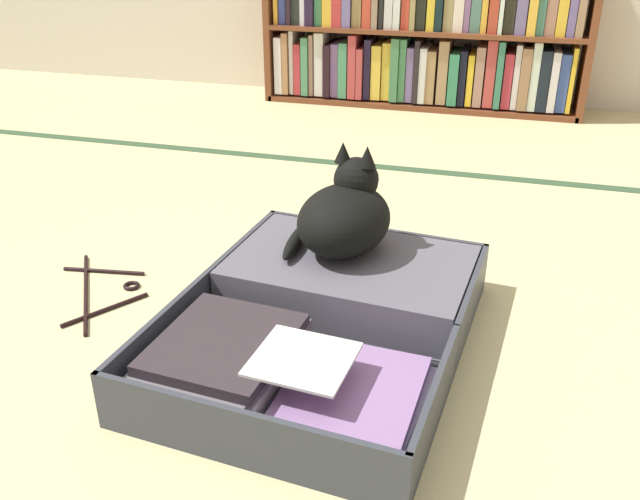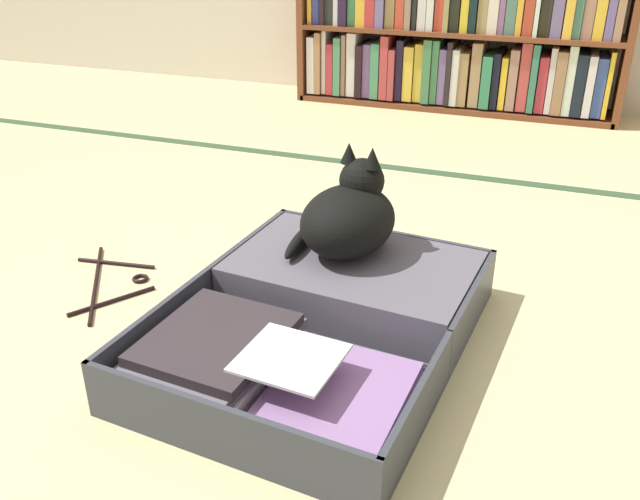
# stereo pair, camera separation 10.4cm
# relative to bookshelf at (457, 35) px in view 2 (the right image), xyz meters

# --- Properties ---
(ground_plane) EXTENTS (10.00, 10.00, 0.00)m
(ground_plane) POSITION_rel_bookshelf_xyz_m (0.06, -2.26, -0.33)
(ground_plane) COLOR #CAC088
(tatami_border) EXTENTS (4.80, 0.05, 0.00)m
(tatami_border) POSITION_rel_bookshelf_xyz_m (0.06, -0.89, -0.33)
(tatami_border) COLOR #324E32
(tatami_border) RESTS_ON ground_plane
(bookshelf) EXTENTS (1.46, 0.25, 0.69)m
(bookshelf) POSITION_rel_bookshelf_xyz_m (0.00, 0.00, 0.00)
(bookshelf) COLOR brown
(bookshelf) RESTS_ON ground_plane
(open_suitcase) EXTENTS (0.65, 0.82, 0.12)m
(open_suitcase) POSITION_rel_bookshelf_xyz_m (0.08, -1.99, -0.28)
(open_suitcase) COLOR #343841
(open_suitcase) RESTS_ON ground_plane
(black_cat) EXTENTS (0.27, 0.30, 0.25)m
(black_cat) POSITION_rel_bookshelf_xyz_m (0.08, -1.81, -0.12)
(black_cat) COLOR black
(black_cat) RESTS_ON open_suitcase
(clothes_hanger) EXTENTS (0.28, 0.34, 0.01)m
(clothes_hanger) POSITION_rel_bookshelf_xyz_m (-0.50, -1.96, -0.33)
(clothes_hanger) COLOR black
(clothes_hanger) RESTS_ON ground_plane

